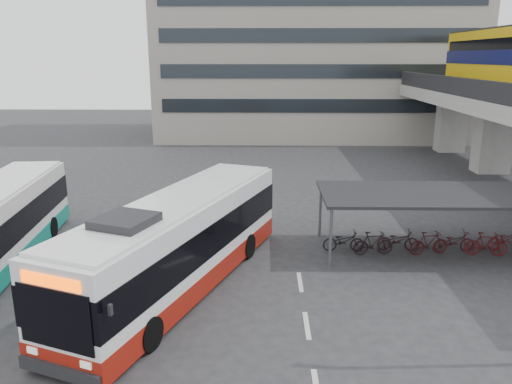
{
  "coord_description": "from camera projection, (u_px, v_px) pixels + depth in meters",
  "views": [
    {
      "loc": [
        1.2,
        -16.5,
        7.86
      ],
      "look_at": [
        0.82,
        5.0,
        2.0
      ],
      "focal_mm": 35.0,
      "sensor_mm": 36.0,
      "label": 1
    }
  ],
  "objects": [
    {
      "name": "ground",
      "position": [
        231.0,
        282.0,
        18.01
      ],
      "size": [
        120.0,
        120.0,
        0.0
      ],
      "primitive_type": "plane",
      "color": "#28282B",
      "rests_on": "ground"
    },
    {
      "name": "bike_shelter",
      "position": [
        442.0,
        222.0,
        20.42
      ],
      "size": [
        10.0,
        4.0,
        2.54
      ],
      "color": "#595B60",
      "rests_on": "ground"
    },
    {
      "name": "office_block",
      "position": [
        314.0,
        8.0,
        49.35
      ],
      "size": [
        30.0,
        15.0,
        25.0
      ],
      "primitive_type": "cube",
      "color": "gray",
      "rests_on": "ground"
    },
    {
      "name": "road_markings",
      "position": [
        307.0,
        325.0,
        15.07
      ],
      "size": [
        0.15,
        7.6,
        0.01
      ],
      "color": "beige",
      "rests_on": "ground"
    },
    {
      "name": "bus_main",
      "position": [
        180.0,
        244.0,
        17.2
      ],
      "size": [
        6.55,
        11.95,
        3.49
      ],
      "rotation": [
        0.0,
        0.0,
        -0.36
      ],
      "color": "white",
      "rests_on": "ground"
    },
    {
      "name": "pedestrian",
      "position": [
        80.0,
        256.0,
        18.33
      ],
      "size": [
        0.37,
        0.57,
        1.55
      ],
      "primitive_type": "imported",
      "rotation": [
        0.0,
        0.0,
        1.58
      ],
      "color": "black",
      "rests_on": "ground"
    }
  ]
}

